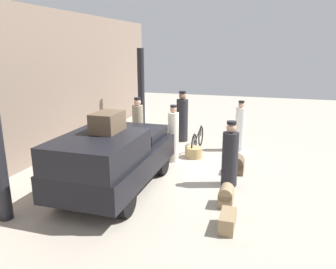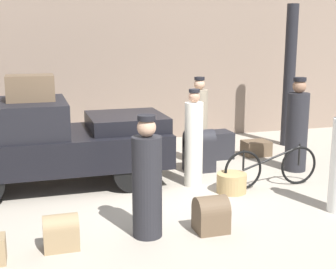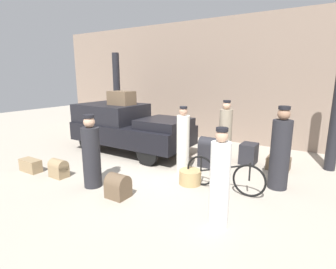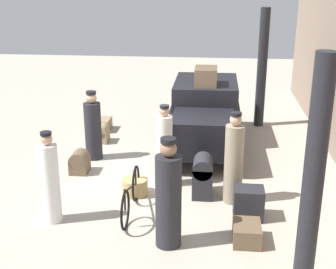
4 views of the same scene
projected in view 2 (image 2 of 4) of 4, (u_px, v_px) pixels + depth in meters
ground_plane at (160, 192)px, 8.00m from camera, size 30.00×30.00×0.00m
station_building_facade at (114, 50)px, 11.34m from camera, size 16.00×0.15×4.50m
canopy_pillar_right at (289, 76)px, 11.03m from camera, size 0.27×0.27×3.32m
truck at (46, 139)px, 8.18m from camera, size 3.88×1.76×1.53m
bicycle at (271, 167)px, 8.19m from camera, size 1.78×0.04×0.74m
wicker_basket at (232, 183)px, 7.95m from camera, size 0.51×0.51×0.33m
porter_carrying_trunk at (194, 142)px, 8.19m from camera, size 0.32×0.32×1.72m
porter_with_bicycle at (147, 182)px, 6.12m from camera, size 0.39×0.39×1.64m
porter_lifting_near_truck at (199, 124)px, 9.64m from camera, size 0.36×0.36×1.79m
porter_standing_middle at (297, 129)px, 9.10m from camera, size 0.42×0.42×1.83m
trunk_large_brown at (256, 148)px, 10.37m from camera, size 0.57×0.45×0.32m
trunk_barrel_dark at (61, 232)px, 5.84m from camera, size 0.43×0.31×0.46m
trunk_wicker_pale at (199, 149)px, 9.12m from camera, size 0.57×0.39×0.83m
trunk_umber_medium at (221, 144)px, 10.18m from camera, size 0.43×0.53×0.58m
suitcase_black_upright at (211, 215)px, 6.37m from camera, size 0.43×0.39×0.50m
trunk_on_truck_roof at (30, 88)px, 7.92m from camera, size 0.79×0.55×0.44m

